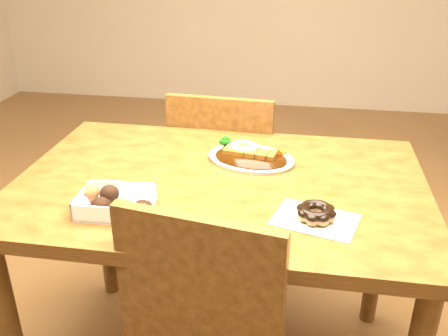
% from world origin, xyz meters
% --- Properties ---
extents(table, '(1.20, 0.80, 0.75)m').
position_xyz_m(table, '(0.00, 0.00, 0.65)').
color(table, '#45260D').
rests_on(table, ground).
extents(chair_far, '(0.45, 0.45, 0.87)m').
position_xyz_m(chair_far, '(-0.07, 0.53, 0.48)').
color(chair_far, '#45260D').
rests_on(chair_far, ground).
extents(katsu_curry_plate, '(0.31, 0.26, 0.05)m').
position_xyz_m(katsu_curry_plate, '(0.07, 0.16, 0.76)').
color(katsu_curry_plate, white).
rests_on(katsu_curry_plate, table).
extents(donut_box, '(0.22, 0.15, 0.05)m').
position_xyz_m(donut_box, '(-0.24, -0.22, 0.78)').
color(donut_box, white).
rests_on(donut_box, table).
extents(pon_de_ring, '(0.24, 0.19, 0.04)m').
position_xyz_m(pon_de_ring, '(0.28, -0.18, 0.77)').
color(pon_de_ring, silver).
rests_on(pon_de_ring, table).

